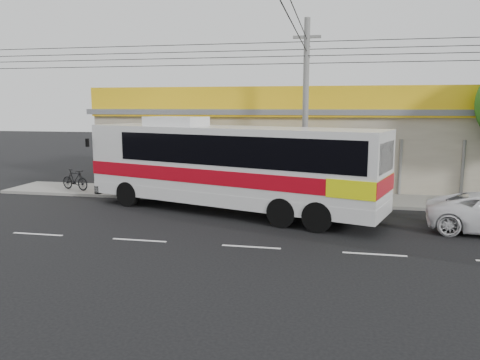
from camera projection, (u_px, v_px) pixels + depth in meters
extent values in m
plane|color=black|center=(262.00, 228.00, 18.11)|extent=(120.00, 120.00, 0.00)
cube|color=gray|center=(280.00, 197.00, 23.91)|extent=(30.00, 3.20, 0.15)
cube|color=gray|center=(291.00, 148.00, 29.01)|extent=(22.00, 8.00, 4.20)
cube|color=#53555A|center=(291.00, 111.00, 28.65)|extent=(22.60, 8.60, 0.30)
cube|color=yellow|center=(284.00, 102.00, 24.58)|extent=(22.00, 0.24, 1.60)
cube|color=red|center=(247.00, 102.00, 24.94)|extent=(9.00, 0.10, 1.20)
cube|color=#136F21|center=(414.00, 101.00, 23.29)|extent=(2.40, 0.10, 1.10)
cube|color=#0F0D65|center=(473.00, 101.00, 22.76)|extent=(2.20, 0.10, 1.10)
cube|color=red|center=(125.00, 102.00, 26.30)|extent=(3.00, 0.10, 1.10)
cube|color=#DBBD0C|center=(246.00, 137.00, 25.09)|extent=(10.00, 1.20, 0.37)
cube|color=silver|center=(229.00, 164.00, 20.53)|extent=(13.75, 6.87, 3.27)
cube|color=#B70716|center=(229.00, 173.00, 20.59)|extent=(13.81, 6.92, 0.62)
cube|color=#E7EC0C|center=(361.00, 184.00, 17.75)|extent=(2.61, 3.30, 0.68)
cube|color=black|center=(244.00, 148.00, 20.03)|extent=(11.62, 6.21, 1.24)
cube|color=black|center=(115.00, 146.00, 23.68)|extent=(0.94, 2.42, 1.69)
cube|color=silver|center=(176.00, 121.00, 21.60)|extent=(3.06, 2.34, 0.41)
cylinder|color=black|center=(128.00, 194.00, 21.97)|extent=(1.23, 0.71, 1.17)
cylinder|color=black|center=(162.00, 186.00, 24.17)|extent=(1.23, 0.71, 1.17)
cylinder|color=black|center=(318.00, 217.00, 17.44)|extent=(1.23, 0.71, 1.17)
cylinder|color=black|center=(339.00, 204.00, 19.63)|extent=(1.23, 0.71, 1.17)
imported|color=maroon|center=(134.00, 179.00, 26.22)|extent=(1.79, 1.04, 0.89)
imported|color=black|center=(75.00, 180.00, 25.39)|extent=(1.95, 1.06, 1.13)
cylinder|color=#5F5F5D|center=(305.00, 112.00, 22.41)|extent=(0.28, 0.28, 8.75)
cube|color=#5F5F5D|center=(307.00, 37.00, 21.86)|extent=(1.31, 0.13, 0.13)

